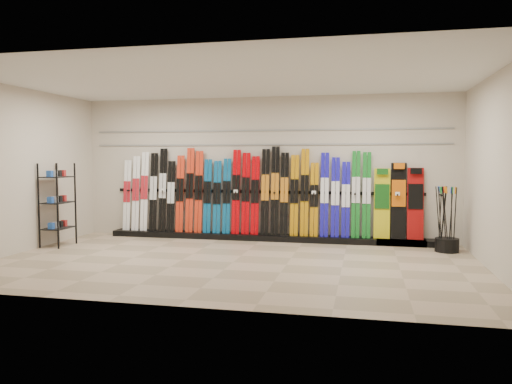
# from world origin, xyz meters

# --- Properties ---
(floor) EXTENTS (8.00, 8.00, 0.00)m
(floor) POSITION_xyz_m (0.00, 0.00, 0.00)
(floor) COLOR gray
(floor) RESTS_ON ground
(back_wall) EXTENTS (8.00, 0.00, 8.00)m
(back_wall) POSITION_xyz_m (0.00, 2.50, 1.50)
(back_wall) COLOR beige
(back_wall) RESTS_ON floor
(left_wall) EXTENTS (0.00, 5.00, 5.00)m
(left_wall) POSITION_xyz_m (-4.00, 0.00, 1.50)
(left_wall) COLOR beige
(left_wall) RESTS_ON floor
(right_wall) EXTENTS (0.00, 5.00, 5.00)m
(right_wall) POSITION_xyz_m (4.00, 0.00, 1.50)
(right_wall) COLOR beige
(right_wall) RESTS_ON floor
(ceiling) EXTENTS (8.00, 8.00, 0.00)m
(ceiling) POSITION_xyz_m (0.00, 0.00, 3.00)
(ceiling) COLOR silver
(ceiling) RESTS_ON back_wall
(ski_rack_base) EXTENTS (8.00, 0.40, 0.12)m
(ski_rack_base) POSITION_xyz_m (0.22, 2.28, 0.06)
(ski_rack_base) COLOR black
(ski_rack_base) RESTS_ON floor
(skis) EXTENTS (5.37, 0.21, 1.84)m
(skis) POSITION_xyz_m (-0.45, 2.32, 0.96)
(skis) COLOR white
(skis) RESTS_ON ski_rack_base
(snowboards) EXTENTS (0.95, 0.23, 1.50)m
(snowboards) POSITION_xyz_m (2.77, 2.35, 0.84)
(snowboards) COLOR gold
(snowboards) RESTS_ON ski_rack_base
(accessory_rack) EXTENTS (0.40, 0.60, 1.62)m
(accessory_rack) POSITION_xyz_m (-3.75, 0.77, 0.81)
(accessory_rack) COLOR black
(accessory_rack) RESTS_ON floor
(pole_bin) EXTENTS (0.43, 0.43, 0.25)m
(pole_bin) POSITION_xyz_m (3.60, 1.73, 0.12)
(pole_bin) COLOR black
(pole_bin) RESTS_ON floor
(ski_poles) EXTENTS (0.34, 0.35, 1.18)m
(ski_poles) POSITION_xyz_m (3.56, 1.71, 0.61)
(ski_poles) COLOR black
(ski_poles) RESTS_ON pole_bin
(slatwall_rail_0) EXTENTS (7.60, 0.02, 0.03)m
(slatwall_rail_0) POSITION_xyz_m (0.00, 2.48, 2.00)
(slatwall_rail_0) COLOR gray
(slatwall_rail_0) RESTS_ON back_wall
(slatwall_rail_1) EXTENTS (7.60, 0.02, 0.03)m
(slatwall_rail_1) POSITION_xyz_m (0.00, 2.48, 2.30)
(slatwall_rail_1) COLOR gray
(slatwall_rail_1) RESTS_ON back_wall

